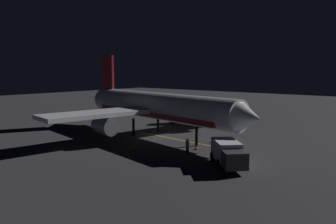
{
  "coord_description": "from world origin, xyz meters",
  "views": [
    {
      "loc": [
        33.52,
        29.39,
        8.96
      ],
      "look_at": [
        0.0,
        2.0,
        3.5
      ],
      "focal_mm": 35.61,
      "sensor_mm": 36.0,
      "label": 1
    }
  ],
  "objects": [
    {
      "name": "airliner",
      "position": [
        -0.11,
        -0.58,
        4.0
      ],
      "size": [
        30.64,
        34.03,
        11.27
      ],
      "color": "silver",
      "rests_on": "ground_plane"
    },
    {
      "name": "traffic_cone_under_wing",
      "position": [
        -1.33,
        7.95,
        0.25
      ],
      "size": [
        0.5,
        0.5,
        0.55
      ],
      "color": "#EA590F",
      "rests_on": "ground_plane"
    },
    {
      "name": "apron_guide_stripe",
      "position": [
        -0.1,
        4.0,
        0.0
      ],
      "size": [
        1.67,
        18.2,
        0.01
      ],
      "primitive_type": "cube",
      "rotation": [
        0.0,
        0.0,
        -0.08
      ],
      "color": "gold",
      "rests_on": "ground_plane"
    },
    {
      "name": "traffic_cone_near_left",
      "position": [
        7.83,
        3.23,
        0.25
      ],
      "size": [
        0.5,
        0.5,
        0.55
      ],
      "color": "#EA590F",
      "rests_on": "ground_plane"
    },
    {
      "name": "traffic_cone_far",
      "position": [
        0.71,
        11.22,
        0.25
      ],
      "size": [
        0.5,
        0.5,
        0.55
      ],
      "color": "#EA590F",
      "rests_on": "ground_plane"
    },
    {
      "name": "catering_truck",
      "position": [
        -11.27,
        -3.26,
        1.34
      ],
      "size": [
        4.63,
        6.4,
        2.64
      ],
      "color": "maroon",
      "rests_on": "ground_plane"
    },
    {
      "name": "ground_plane",
      "position": [
        0.0,
        0.0,
        -0.1
      ],
      "size": [
        180.0,
        180.0,
        0.2
      ],
      "primitive_type": "cube",
      "color": "#2F2F33"
    },
    {
      "name": "traffic_cone_near_right",
      "position": [
        2.86,
        8.5,
        0.25
      ],
      "size": [
        0.5,
        0.5,
        0.55
      ],
      "color": "#EA590F",
      "rests_on": "ground_plane"
    },
    {
      "name": "ground_crew_worker",
      "position": [
        5.38,
        9.07,
        0.89
      ],
      "size": [
        0.4,
        0.4,
        1.74
      ],
      "color": "black",
      "rests_on": "ground_plane"
    },
    {
      "name": "baggage_truck",
      "position": [
        6.5,
        14.53,
        1.2
      ],
      "size": [
        5.38,
        5.37,
        2.33
      ],
      "color": "silver",
      "rests_on": "ground_plane"
    }
  ]
}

